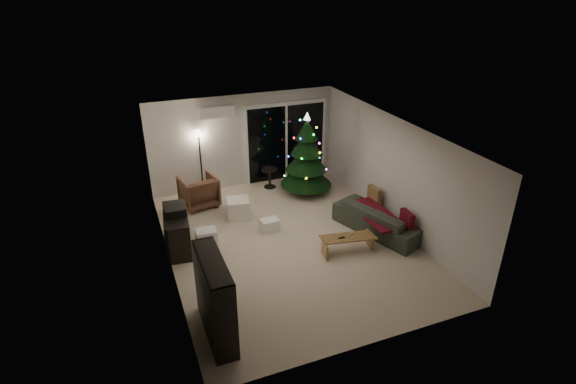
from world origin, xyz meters
name	(u,v)px	position (x,y,z in m)	size (l,w,h in m)	color
room	(284,171)	(0.46, 1.49, 1.02)	(6.50, 7.51, 2.60)	beige
bookshelf	(204,301)	(-2.25, -2.12, 0.69)	(0.35, 1.39, 1.39)	black
media_cabinet	(177,231)	(-2.25, 0.67, 0.40)	(0.49, 1.29, 0.81)	black
stereo	(174,210)	(-2.25, 0.67, 0.89)	(0.41, 0.49, 0.17)	black
armchair	(199,191)	(-1.45, 2.42, 0.39)	(0.83, 0.86, 0.78)	brown
ottoman	(238,208)	(-0.71, 1.49, 0.23)	(0.51, 0.51, 0.46)	silver
cardboard_box_a	(206,237)	(-1.66, 0.62, 0.16)	(0.44, 0.33, 0.31)	white
cardboard_box_b	(270,225)	(-0.22, 0.61, 0.14)	(0.40, 0.30, 0.28)	white
side_table	(270,178)	(0.55, 2.80, 0.27)	(0.43, 0.43, 0.53)	black
floor_lamp	(201,163)	(-1.20, 3.17, 0.83)	(0.27, 0.27, 1.66)	black
sofa	(379,219)	(2.05, -0.31, 0.31)	(2.12, 0.83, 0.62)	#3C4736
sofa_throw	(376,214)	(1.95, -0.31, 0.45)	(0.66, 1.53, 0.05)	#3F070A
cushion_a	(374,195)	(2.30, 0.34, 0.56)	(0.12, 0.41, 0.41)	#8C5F3B
cushion_b	(407,220)	(2.30, -0.96, 0.56)	(0.12, 0.41, 0.41)	#3F070A
coffee_table	(348,244)	(1.01, -0.78, 0.18)	(1.11, 0.39, 0.35)	#A6804F
remote_a	(342,238)	(0.86, -0.78, 0.36)	(0.14, 0.04, 0.02)	black
remote_b	(351,234)	(1.11, -0.73, 0.36)	(0.13, 0.04, 0.02)	slate
christmas_tree	(307,154)	(1.34, 2.14, 1.09)	(1.35, 1.35, 2.18)	black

